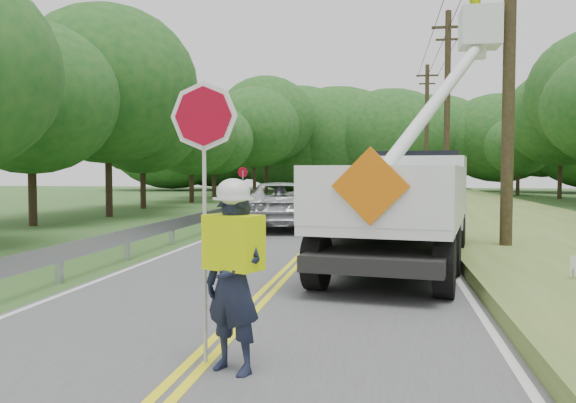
# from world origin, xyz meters

# --- Properties ---
(ground) EXTENTS (140.00, 140.00, 0.00)m
(ground) POSITION_xyz_m (0.00, 0.00, 0.00)
(ground) COLOR #385D25
(ground) RESTS_ON ground
(road) EXTENTS (7.20, 96.00, 0.03)m
(road) POSITION_xyz_m (0.00, 14.00, 0.01)
(road) COLOR #505052
(road) RESTS_ON ground
(guardrail) EXTENTS (0.18, 48.00, 0.77)m
(guardrail) POSITION_xyz_m (-4.02, 14.91, 0.55)
(guardrail) COLOR #A1A5A9
(guardrail) RESTS_ON ground
(utility_poles) EXTENTS (1.60, 43.30, 10.00)m
(utility_poles) POSITION_xyz_m (5.00, 17.02, 5.27)
(utility_poles) COLOR black
(utility_poles) RESTS_ON ground
(tall_grass_verge) EXTENTS (7.00, 96.00, 0.30)m
(tall_grass_verge) POSITION_xyz_m (7.10, 14.00, 0.15)
(tall_grass_verge) COLOR #596F2C
(tall_grass_verge) RESTS_ON ground
(treeline_left) EXTENTS (10.38, 54.22, 11.07)m
(treeline_left) POSITION_xyz_m (-10.30, 29.03, 5.72)
(treeline_left) COLOR #332319
(treeline_left) RESTS_ON ground
(treeline_horizon) EXTENTS (57.22, 14.26, 11.36)m
(treeline_horizon) POSITION_xyz_m (-1.50, 56.14, 5.50)
(treeline_horizon) COLOR #174D1C
(treeline_horizon) RESTS_ON ground
(flagger) EXTENTS (1.18, 0.70, 3.11)m
(flagger) POSITION_xyz_m (0.46, -0.32, 1.12)
(flagger) COLOR #191E33
(flagger) RESTS_ON road
(bucket_truck) EXTENTS (4.24, 7.89, 7.31)m
(bucket_truck) POSITION_xyz_m (2.66, 7.87, 1.65)
(bucket_truck) COLOR black
(bucket_truck) RESTS_ON road
(suv_silver) EXTENTS (3.98, 6.57, 1.70)m
(suv_silver) POSITION_xyz_m (-1.88, 15.34, 0.87)
(suv_silver) COLOR #B9BCC0
(suv_silver) RESTS_ON road
(suv_darkgrey) EXTENTS (2.80, 5.08, 1.39)m
(suv_darkgrey) POSITION_xyz_m (-1.37, 27.19, 0.72)
(suv_darkgrey) COLOR #323639
(suv_darkgrey) RESTS_ON road
(stop_sign_permanent) EXTENTS (0.40, 0.33, 2.32)m
(stop_sign_permanent) POSITION_xyz_m (-4.35, 19.71, 1.52)
(stop_sign_permanent) COLOR #A1A5A9
(stop_sign_permanent) RESTS_ON ground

